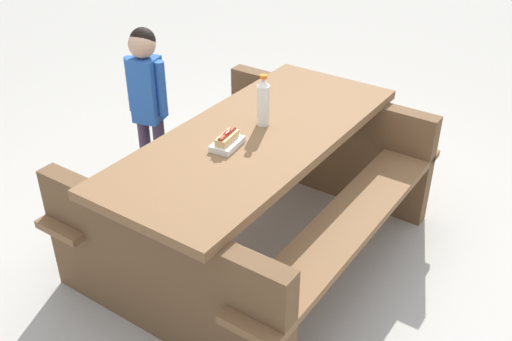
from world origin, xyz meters
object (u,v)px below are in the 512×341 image
at_px(picnic_table, 256,183).
at_px(soda_bottle, 263,102).
at_px(hotdog_tray, 227,141).
at_px(child_in_coat, 147,90).

relative_size(picnic_table, soda_bottle, 7.68).
relative_size(soda_bottle, hotdog_tray, 1.32).
xyz_separation_m(soda_bottle, child_in_coat, (0.19, -0.89, -0.19)).
relative_size(soda_bottle, child_in_coat, 0.26).
height_order(hotdog_tray, child_in_coat, child_in_coat).
bearing_deg(hotdog_tray, child_in_coat, -95.81).
distance_m(hotdog_tray, child_in_coat, 0.97).
relative_size(picnic_table, hotdog_tray, 10.16).
bearing_deg(child_in_coat, hotdog_tray, 84.19).
xyz_separation_m(hotdog_tray, child_in_coat, (-0.10, -0.96, -0.09)).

